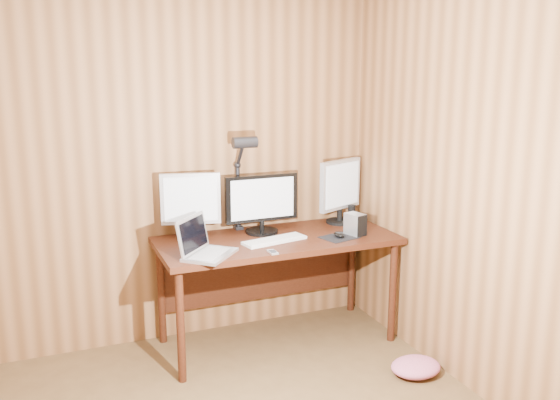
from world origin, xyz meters
TOP-DOWN VIEW (x-y plane):
  - room_shell at (0.00, 0.00)m, footprint 4.00×4.00m
  - desk at (0.93, 1.70)m, footprint 1.60×0.70m
  - monitor_center at (0.88, 1.78)m, footprint 0.52×0.23m
  - monitor_left at (0.39, 1.83)m, footprint 0.39×0.19m
  - monitor_right at (1.50, 1.82)m, footprint 0.40×0.20m
  - laptop at (0.37, 1.44)m, footprint 0.41×0.42m
  - keyboard at (0.88, 1.55)m, footprint 0.45×0.22m
  - mousepad at (1.32, 1.47)m, footprint 0.27×0.24m
  - mouse at (1.32, 1.47)m, footprint 0.10×0.12m
  - hard_drive at (1.45, 1.49)m, footprint 0.13×0.16m
  - phone at (0.78, 1.33)m, footprint 0.05×0.09m
  - speaker at (1.59, 1.80)m, footprint 0.05×0.05m
  - desk_lamp at (0.76, 1.85)m, footprint 0.16×0.24m
  - fabric_pile at (1.55, 0.87)m, footprint 0.34×0.29m

SIDE VIEW (x-z plane):
  - fabric_pile at x=1.55m, z-range 0.00..0.10m
  - desk at x=0.93m, z-range 0.25..1.00m
  - mousepad at x=1.32m, z-range 0.75..0.75m
  - phone at x=0.78m, z-range 0.75..0.76m
  - keyboard at x=0.88m, z-range 0.75..0.77m
  - mouse at x=1.32m, z-range 0.75..0.79m
  - laptop at x=0.37m, z-range 0.69..0.93m
  - speaker at x=1.59m, z-range 0.75..0.88m
  - hard_drive at x=1.45m, z-range 0.75..0.90m
  - monitor_center at x=0.88m, z-range 0.76..1.16m
  - monitor_left at x=0.39m, z-range 0.77..1.21m
  - monitor_right at x=1.50m, z-range 0.77..1.24m
  - desk_lamp at x=0.76m, z-range 0.84..1.55m
  - room_shell at x=0.00m, z-range -0.75..3.25m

